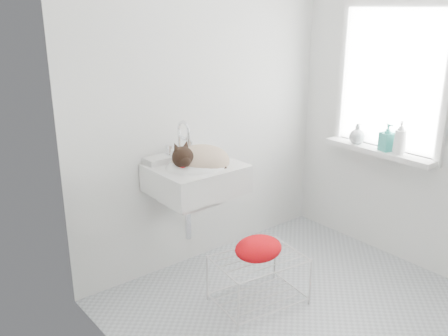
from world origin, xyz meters
TOP-DOWN VIEW (x-y plane):
  - floor at (0.00, 0.00)m, footprint 2.20×2.00m
  - back_wall at (0.00, 1.00)m, footprint 2.20×0.02m
  - right_wall at (1.10, 0.00)m, footprint 0.02×2.00m
  - left_wall at (-1.10, 0.00)m, footprint 0.02×2.00m
  - window_glass at (1.09, 0.20)m, footprint 0.01×0.80m
  - window_frame at (1.07, 0.20)m, footprint 0.04×0.90m
  - windowsill at (1.01, 0.20)m, footprint 0.16×0.88m
  - sink at (-0.28, 0.74)m, footprint 0.58×0.51m
  - faucet at (-0.28, 0.92)m, footprint 0.21×0.15m
  - cat at (-0.27, 0.72)m, footprint 0.46×0.40m
  - wire_rack at (-0.16, 0.24)m, footprint 0.60×0.46m
  - towel at (-0.17, 0.23)m, footprint 0.34×0.25m
  - bottle_a at (1.00, 0.03)m, footprint 0.11×0.11m
  - bottle_b at (1.00, 0.13)m, footprint 0.11×0.11m
  - bottle_c at (1.00, 0.40)m, footprint 0.17×0.17m

SIDE VIEW (x-z plane):
  - floor at x=0.00m, z-range -0.01..0.01m
  - wire_rack at x=-0.16m, z-range -0.01..0.31m
  - towel at x=-0.17m, z-range 0.29..0.42m
  - windowsill at x=1.01m, z-range 0.81..0.85m
  - sink at x=-0.28m, z-range 0.73..0.97m
  - bottle_a at x=1.00m, z-range 0.75..0.95m
  - bottle_b at x=1.00m, z-range 0.75..0.95m
  - bottle_c at x=1.00m, z-range 0.77..0.93m
  - cat at x=-0.27m, z-range 0.76..1.02m
  - faucet at x=-0.28m, z-range 0.88..1.10m
  - back_wall at x=0.00m, z-range 0.00..2.50m
  - right_wall at x=1.10m, z-range 0.00..2.50m
  - left_wall at x=-1.10m, z-range 0.00..2.50m
  - window_glass at x=1.09m, z-range 0.85..1.85m
  - window_frame at x=1.07m, z-range 0.80..1.90m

